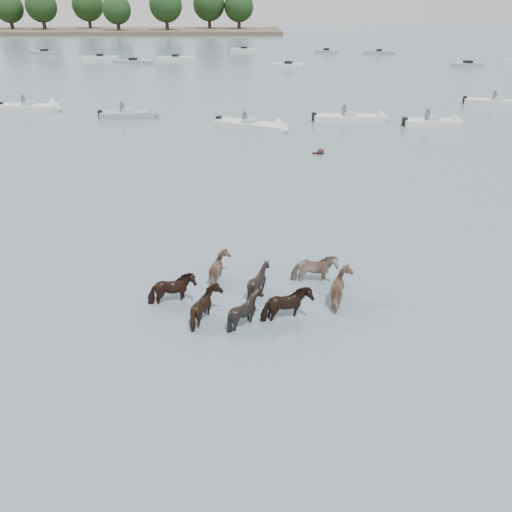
{
  "coord_description": "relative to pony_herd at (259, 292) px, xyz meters",
  "views": [
    {
      "loc": [
        0.98,
        -13.6,
        8.47
      ],
      "look_at": [
        1.16,
        1.33,
        1.1
      ],
      "focal_mm": 36.41,
      "sensor_mm": 36.0,
      "label": 1
    }
  ],
  "objects": [
    {
      "name": "motorboat_b",
      "position": [
        0.46,
        24.01,
        -0.14
      ],
      "size": [
        5.91,
        4.33,
        1.92
      ],
      "rotation": [
        0.0,
        0.0,
        -0.52
      ],
      "color": "silver",
      "rests_on": "ground"
    },
    {
      "name": "shoreline",
      "position": [
        -71.26,
        149.7,
        0.13
      ],
      "size": [
        160.0,
        30.0,
        1.0
      ],
      "primitive_type": "cube",
      "color": "#4C4233",
      "rests_on": "ground"
    },
    {
      "name": "motorboat_f",
      "position": [
        -18.37,
        31.67,
        -0.14
      ],
      "size": [
        5.78,
        2.22,
        1.92
      ],
      "rotation": [
        0.0,
        0.0,
        -0.11
      ],
      "color": "silver",
      "rests_on": "ground"
    },
    {
      "name": "motorboat_e",
      "position": [
        22.77,
        33.3,
        -0.15
      ],
      "size": [
        6.27,
        3.67,
        1.92
      ],
      "rotation": [
        0.0,
        0.0,
        -0.37
      ],
      "color": "silver",
      "rests_on": "ground"
    },
    {
      "name": "motorboat_d",
      "position": [
        14.07,
        25.11,
        -0.14
      ],
      "size": [
        4.72,
        1.64,
        1.92
      ],
      "rotation": [
        0.0,
        0.0,
        -0.01
      ],
      "color": "silver",
      "rests_on": "ground"
    },
    {
      "name": "pony_herd",
      "position": [
        0.0,
        0.0,
        0.0
      ],
      "size": [
        6.79,
        3.85,
        1.27
      ],
      "color": "black",
      "rests_on": "ground"
    },
    {
      "name": "distant_flotilla",
      "position": [
        -2.85,
        74.22,
        -0.11
      ],
      "size": [
        105.49,
        28.53,
        0.93
      ],
      "color": "silver",
      "rests_on": "ground"
    },
    {
      "name": "motorboat_a",
      "position": [
        -9.33,
        28.63,
        -0.14
      ],
      "size": [
        4.98,
        2.19,
        1.92
      ],
      "rotation": [
        0.0,
        0.0,
        0.13
      ],
      "color": "gray",
      "rests_on": "ground"
    },
    {
      "name": "motorboat_c",
      "position": [
        8.26,
        26.91,
        -0.14
      ],
      "size": [
        6.08,
        1.88,
        1.92
      ],
      "rotation": [
        0.0,
        0.0,
        -0.05
      ],
      "color": "silver",
      "rests_on": "ground"
    },
    {
      "name": "ground",
      "position": [
        -1.26,
        -0.3,
        -0.37
      ],
      "size": [
        400.0,
        400.0,
        0.0
      ],
      "primitive_type": "plane",
      "color": "#4E6270",
      "rests_on": "ground"
    },
    {
      "name": "treeline",
      "position": [
        -69.23,
        149.79,
        6.56
      ],
      "size": [
        148.77,
        20.35,
        12.37
      ],
      "color": "#382619",
      "rests_on": "ground"
    },
    {
      "name": "swimming_pony",
      "position": [
        4.02,
        17.37,
        -0.27
      ],
      "size": [
        0.72,
        0.44,
        0.44
      ],
      "color": "black",
      "rests_on": "ground"
    }
  ]
}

